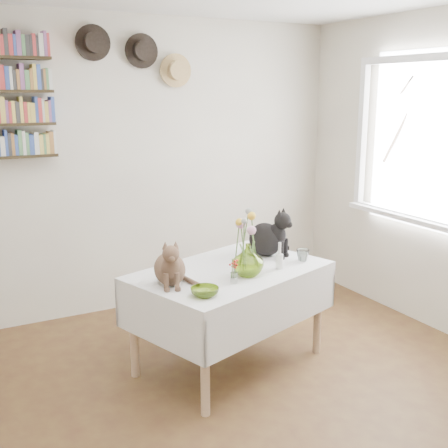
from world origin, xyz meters
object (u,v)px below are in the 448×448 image
black_cat (265,231)px  dining_table (230,293)px  flower_vase (248,260)px  tabby_cat (169,260)px

black_cat → dining_table: bearing=172.2°
dining_table → flower_vase: (0.04, -0.17, 0.28)m
black_cat → flower_vase: size_ratio=1.71×
dining_table → flower_vase: bearing=-76.0°
dining_table → tabby_cat: 0.58m
tabby_cat → black_cat: (0.87, 0.26, 0.03)m
black_cat → tabby_cat: bearing=164.4°
dining_table → black_cat: size_ratio=4.05×
flower_vase → black_cat: bearing=44.6°
tabby_cat → dining_table: bearing=27.6°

